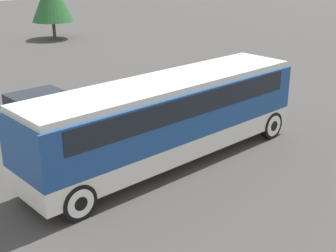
{
  "coord_description": "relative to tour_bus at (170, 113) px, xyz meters",
  "views": [
    {
      "loc": [
        -10.56,
        -11.48,
        7.26
      ],
      "look_at": [
        0.0,
        0.0,
        1.4
      ],
      "focal_mm": 50.0,
      "sensor_mm": 36.0,
      "label": 1
    }
  ],
  "objects": [
    {
      "name": "ground_plane",
      "position": [
        -0.1,
        -0.0,
        -1.88
      ],
      "size": [
        120.0,
        120.0,
        0.0
      ],
      "primitive_type": "plane",
      "color": "#423F3D"
    },
    {
      "name": "tour_bus",
      "position": [
        0.0,
        0.0,
        0.0
      ],
      "size": [
        11.21,
        2.61,
        3.1
      ],
      "color": "silver",
      "rests_on": "ground_plane"
    },
    {
      "name": "parked_car_near",
      "position": [
        -0.01,
        4.86,
        -1.18
      ],
      "size": [
        4.66,
        1.86,
        1.4
      ],
      "color": "black",
      "rests_on": "ground_plane"
    },
    {
      "name": "parked_car_mid",
      "position": [
        -1.35,
        7.22,
        -1.22
      ],
      "size": [
        4.6,
        1.97,
        1.32
      ],
      "color": "#2D5638",
      "rests_on": "ground_plane"
    }
  ]
}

